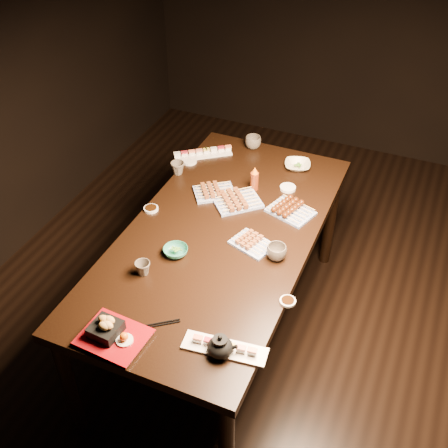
{
  "coord_description": "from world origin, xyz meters",
  "views": [
    {
      "loc": [
        0.42,
        -1.83,
        2.55
      ],
      "look_at": [
        -0.44,
        0.19,
        0.77
      ],
      "focal_mm": 45.0,
      "sensor_mm": 36.0,
      "label": 1
    }
  ],
  "objects_px": {
    "sushi_platter_far": "(203,152)",
    "yakitori_plate_center": "(238,199)",
    "dining_table": "(220,286)",
    "edamame_bowl_green": "(176,251)",
    "tempura_tray": "(113,332)",
    "teapot": "(220,345)",
    "condiment_bottle": "(254,178)",
    "sushi_platter_near": "(225,346)",
    "yakitori_plate_left": "(214,189)",
    "edamame_bowl_cream": "(297,165)",
    "teacup_mid_right": "(276,252)",
    "teacup_near_left": "(143,268)",
    "teacup_far_left": "(178,168)",
    "teacup_far_right": "(253,142)",
    "yakitori_plate_right": "(252,241)"
  },
  "relations": [
    {
      "from": "sushi_platter_far",
      "to": "teacup_far_right",
      "type": "xyz_separation_m",
      "value": [
        0.25,
        0.19,
        0.02
      ]
    },
    {
      "from": "edamame_bowl_green",
      "to": "teacup_mid_right",
      "type": "distance_m",
      "value": 0.48
    },
    {
      "from": "teacup_mid_right",
      "to": "dining_table",
      "type": "bearing_deg",
      "value": 168.11
    },
    {
      "from": "tempura_tray",
      "to": "teacup_mid_right",
      "type": "xyz_separation_m",
      "value": [
        0.44,
        0.72,
        -0.01
      ]
    },
    {
      "from": "teapot",
      "to": "condiment_bottle",
      "type": "relative_size",
      "value": 0.86
    },
    {
      "from": "yakitori_plate_left",
      "to": "tempura_tray",
      "type": "height_order",
      "value": "tempura_tray"
    },
    {
      "from": "dining_table",
      "to": "edamame_bowl_green",
      "type": "height_order",
      "value": "edamame_bowl_green"
    },
    {
      "from": "yakitori_plate_right",
      "to": "edamame_bowl_green",
      "type": "height_order",
      "value": "yakitori_plate_right"
    },
    {
      "from": "teacup_far_left",
      "to": "teacup_far_right",
      "type": "xyz_separation_m",
      "value": [
        0.29,
        0.43,
        0.0
      ]
    },
    {
      "from": "yakitori_plate_left",
      "to": "teacup_far_left",
      "type": "xyz_separation_m",
      "value": [
        -0.27,
        0.1,
        0.01
      ]
    },
    {
      "from": "yakitori_plate_left",
      "to": "edamame_bowl_cream",
      "type": "distance_m",
      "value": 0.54
    },
    {
      "from": "yakitori_plate_center",
      "to": "teacup_near_left",
      "type": "distance_m",
      "value": 0.7
    },
    {
      "from": "sushi_platter_far",
      "to": "teacup_mid_right",
      "type": "height_order",
      "value": "teacup_mid_right"
    },
    {
      "from": "teacup_far_right",
      "to": "condiment_bottle",
      "type": "height_order",
      "value": "condiment_bottle"
    },
    {
      "from": "yakitori_plate_left",
      "to": "sushi_platter_far",
      "type": "bearing_deg",
      "value": 87.83
    },
    {
      "from": "sushi_platter_far",
      "to": "yakitori_plate_center",
      "type": "distance_m",
      "value": 0.52
    },
    {
      "from": "teacup_near_left",
      "to": "teacup_mid_right",
      "type": "bearing_deg",
      "value": 32.72
    },
    {
      "from": "yakitori_plate_right",
      "to": "condiment_bottle",
      "type": "distance_m",
      "value": 0.47
    },
    {
      "from": "edamame_bowl_green",
      "to": "teacup_mid_right",
      "type": "height_order",
      "value": "teacup_mid_right"
    },
    {
      "from": "edamame_bowl_green",
      "to": "teacup_near_left",
      "type": "distance_m",
      "value": 0.19
    },
    {
      "from": "tempura_tray",
      "to": "yakitori_plate_center",
      "type": "bearing_deg",
      "value": 87.68
    },
    {
      "from": "edamame_bowl_green",
      "to": "yakitori_plate_left",
      "type": "bearing_deg",
      "value": 93.38
    },
    {
      "from": "yakitori_plate_left",
      "to": "teapot",
      "type": "height_order",
      "value": "teapot"
    },
    {
      "from": "yakitori_plate_right",
      "to": "condiment_bottle",
      "type": "bearing_deg",
      "value": 128.7
    },
    {
      "from": "yakitori_plate_center",
      "to": "edamame_bowl_cream",
      "type": "bearing_deg",
      "value": 24.7
    },
    {
      "from": "sushi_platter_near",
      "to": "yakitori_plate_center",
      "type": "xyz_separation_m",
      "value": [
        -0.32,
        0.92,
        0.01
      ]
    },
    {
      "from": "sushi_platter_near",
      "to": "sushi_platter_far",
      "type": "distance_m",
      "value": 1.46
    },
    {
      "from": "sushi_platter_far",
      "to": "yakitori_plate_right",
      "type": "height_order",
      "value": "yakitori_plate_right"
    },
    {
      "from": "sushi_platter_near",
      "to": "yakitori_plate_right",
      "type": "bearing_deg",
      "value": 94.41
    },
    {
      "from": "edamame_bowl_cream",
      "to": "teacup_mid_right",
      "type": "bearing_deg",
      "value": -79.85
    },
    {
      "from": "dining_table",
      "to": "sushi_platter_far",
      "type": "relative_size",
      "value": 5.26
    },
    {
      "from": "edamame_bowl_cream",
      "to": "teacup_far_right",
      "type": "relative_size",
      "value": 1.52
    },
    {
      "from": "yakitori_plate_right",
      "to": "tempura_tray",
      "type": "xyz_separation_m",
      "value": [
        -0.31,
        -0.76,
        0.02
      ]
    },
    {
      "from": "sushi_platter_near",
      "to": "teacup_near_left",
      "type": "distance_m",
      "value": 0.57
    },
    {
      "from": "yakitori_plate_left",
      "to": "yakitori_plate_center",
      "type": "bearing_deg",
      "value": -48.23
    },
    {
      "from": "yakitori_plate_center",
      "to": "sushi_platter_far",
      "type": "bearing_deg",
      "value": 93.02
    },
    {
      "from": "teacup_mid_right",
      "to": "sushi_platter_near",
      "type": "bearing_deg",
      "value": -91.17
    },
    {
      "from": "teacup_mid_right",
      "to": "teacup_far_left",
      "type": "relative_size",
      "value": 1.19
    },
    {
      "from": "yakitori_plate_right",
      "to": "teacup_mid_right",
      "type": "bearing_deg",
      "value": 1.79
    },
    {
      "from": "teacup_far_left",
      "to": "teacup_mid_right",
      "type": "bearing_deg",
      "value": -31.43
    },
    {
      "from": "edamame_bowl_green",
      "to": "tempura_tray",
      "type": "relative_size",
      "value": 0.44
    },
    {
      "from": "sushi_platter_far",
      "to": "condiment_bottle",
      "type": "distance_m",
      "value": 0.46
    },
    {
      "from": "tempura_tray",
      "to": "teacup_mid_right",
      "type": "distance_m",
      "value": 0.85
    },
    {
      "from": "yakitori_plate_right",
      "to": "yakitori_plate_left",
      "type": "relative_size",
      "value": 0.91
    },
    {
      "from": "yakitori_plate_left",
      "to": "edamame_bowl_cream",
      "type": "relative_size",
      "value": 1.46
    },
    {
      "from": "sushi_platter_near",
      "to": "tempura_tray",
      "type": "height_order",
      "value": "tempura_tray"
    },
    {
      "from": "dining_table",
      "to": "edamame_bowl_cream",
      "type": "bearing_deg",
      "value": 65.44
    },
    {
      "from": "teacup_mid_right",
      "to": "sushi_platter_far",
      "type": "bearing_deg",
      "value": 135.3
    },
    {
      "from": "teacup_near_left",
      "to": "teapot",
      "type": "xyz_separation_m",
      "value": [
        0.5,
        -0.28,
        0.02
      ]
    },
    {
      "from": "edamame_bowl_green",
      "to": "tempura_tray",
      "type": "height_order",
      "value": "tempura_tray"
    }
  ]
}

